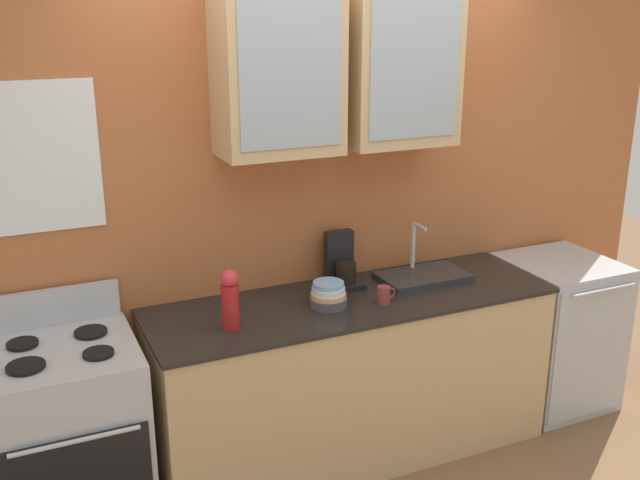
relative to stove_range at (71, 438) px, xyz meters
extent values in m
plane|color=brown|center=(1.44, 0.00, -0.46)|extent=(10.00, 10.00, 0.00)
cube|color=#B76638|center=(1.44, 0.38, 0.95)|extent=(4.36, 0.10, 2.81)
cube|color=tan|center=(1.11, 0.17, 1.59)|extent=(0.58, 0.32, 0.81)
cube|color=#9EADB7|center=(1.11, 0.01, 1.59)|extent=(0.49, 0.01, 0.69)
cube|color=tan|center=(1.76, 0.17, 1.59)|extent=(0.58, 0.32, 0.81)
cube|color=#9EADB7|center=(1.76, 0.01, 1.59)|extent=(0.49, 0.01, 0.69)
cube|color=white|center=(-0.01, 0.33, 1.23)|extent=(0.60, 0.01, 0.68)
cube|color=tan|center=(1.44, 0.00, -0.02)|extent=(2.10, 0.65, 0.88)
cube|color=black|center=(1.44, 0.00, 0.43)|extent=(2.13, 0.67, 0.02)
cube|color=silver|center=(0.00, 0.00, -0.01)|extent=(0.65, 0.62, 0.90)
cylinder|color=silver|center=(0.00, -0.35, 0.19)|extent=(0.52, 0.02, 0.02)
cube|color=silver|center=(0.00, 0.29, 0.53)|extent=(0.62, 0.04, 0.18)
cylinder|color=black|center=(-0.15, -0.12, 0.45)|extent=(0.16, 0.16, 0.02)
cylinder|color=black|center=(0.15, -0.12, 0.45)|extent=(0.13, 0.13, 0.02)
cylinder|color=black|center=(-0.15, 0.12, 0.45)|extent=(0.14, 0.14, 0.02)
cylinder|color=black|center=(0.15, 0.12, 0.45)|extent=(0.15, 0.15, 0.02)
cube|color=#2D2D30|center=(1.91, 0.09, 0.46)|extent=(0.48, 0.29, 0.03)
cylinder|color=silver|center=(1.91, 0.21, 0.60)|extent=(0.02, 0.02, 0.26)
cylinder|color=silver|center=(1.91, 0.15, 0.73)|extent=(0.02, 0.12, 0.02)
cylinder|color=#4C4C54|center=(1.28, -0.03, 0.47)|extent=(0.19, 0.19, 0.05)
cylinder|color=#E0AD7F|center=(1.28, -0.03, 0.49)|extent=(0.18, 0.18, 0.04)
cylinder|color=white|center=(1.28, -0.03, 0.52)|extent=(0.17, 0.17, 0.04)
cylinder|color=#8CB7E0|center=(1.28, -0.03, 0.55)|extent=(0.16, 0.16, 0.04)
cylinder|color=#B21E1E|center=(0.75, -0.09, 0.55)|extent=(0.08, 0.08, 0.22)
sphere|color=#D8333F|center=(0.75, -0.09, 0.69)|extent=(0.08, 0.08, 0.08)
cylinder|color=#993838|center=(1.55, -0.12, 0.49)|extent=(0.07, 0.07, 0.09)
torus|color=#993838|center=(1.59, -0.12, 0.49)|extent=(0.06, 0.01, 0.06)
cube|color=silver|center=(2.82, 0.00, -0.01)|extent=(0.59, 0.62, 0.90)
cube|color=silver|center=(2.82, -0.31, -0.01)|extent=(0.56, 0.01, 0.81)
cylinder|color=silver|center=(2.82, -0.34, 0.38)|extent=(0.45, 0.02, 0.02)
cube|color=black|center=(1.47, 0.17, 0.46)|extent=(0.17, 0.20, 0.03)
cylinder|color=black|center=(1.47, 0.15, 0.53)|extent=(0.11, 0.11, 0.11)
cube|color=black|center=(1.47, 0.24, 0.60)|extent=(0.15, 0.06, 0.26)
camera|label=1|loc=(-0.16, -3.12, 1.89)|focal=41.28mm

